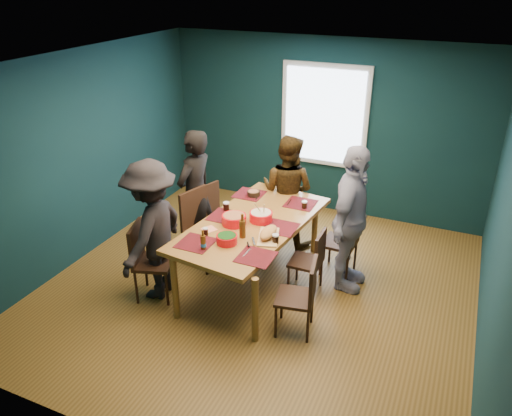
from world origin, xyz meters
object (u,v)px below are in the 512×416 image
Objects in this scene: dining_table at (252,228)px; person_back at (287,191)px; person_near_left at (152,231)px; bowl_salad at (234,219)px; bowl_herbs at (227,239)px; chair_right_far at (347,238)px; person_right at (351,220)px; bowl_dumpling at (261,216)px; chair_right_mid at (312,257)px; chair_right_near at (303,292)px; chair_left_mid at (200,222)px; chair_left_far at (213,211)px; chair_left_near at (146,255)px; person_far_left at (195,194)px; cutting_board at (268,233)px.

dining_table is 1.45× the size of person_back.
person_near_left is 5.88× the size of bowl_salad.
chair_right_far is at bearing 48.33° from bowl_herbs.
bowl_dumpling is at bearing 108.05° from person_right.
chair_right_near reaches higher than chair_right_mid.
dining_table is 1.14m from chair_right_near.
chair_left_mid is at bearing 174.51° from bowl_dumpling.
chair_left_mid is at bearing 97.73° from person_right.
person_right is (0.35, 0.30, 0.43)m from chair_right_mid.
chair_left_far is 0.95× the size of chair_left_near.
bowl_salad reaches higher than bowl_herbs.
chair_left_mid reaches higher than bowl_herbs.
bowl_herbs is at bearing -74.01° from bowl_salad.
dining_table is at bearing 132.24° from chair_right_near.
person_far_left is 6.26× the size of bowl_dumpling.
person_far_left is (-0.11, -0.27, 0.35)m from chair_left_far.
chair_right_mid is at bearing 0.67° from bowl_dumpling.
chair_right_mid is 0.69m from cutting_board.
person_back is at bearing 124.09° from chair_right_mid.
dining_table is 2.59× the size of chair_left_far.
person_near_left is (0.04, -1.05, -0.02)m from person_far_left.
chair_left_mid is at bearing 143.42° from chair_right_near.
bowl_dumpling is at bearing 123.31° from person_near_left.
bowl_dumpling is 1.20× the size of bowl_herbs.
chair_left_mid is at bearing 60.44° from chair_left_near.
person_far_left is at bearing 71.14° from chair_left_near.
person_back is at bearing 65.31° from chair_left_mid.
cutting_board reaches higher than chair_left_near.
bowl_salad reaches higher than chair_left_near.
bowl_salad is at bearing 66.07° from person_far_left.
chair_right_mid is at bearing 13.89° from chair_left_mid.
person_near_left reaches higher than chair_right_mid.
bowl_dumpling is (0.08, 0.07, 0.14)m from dining_table.
bowl_herbs is at bearing -88.12° from dining_table.
bowl_dumpling is 0.50× the size of cutting_board.
chair_left_mid is 0.56× the size of person_right.
chair_left_far is 1.02× the size of chair_right_near.
bowl_salad reaches higher than dining_table.
chair_left_mid is at bearing 141.87° from cutting_board.
bowl_dumpling is at bearing 48.13° from dining_table.
person_back is at bearing 92.81° from bowl_dumpling.
bowl_salad is at bearing 146.82° from cutting_board.
bowl_dumpling reaches higher than cutting_board.
chair_right_near is at bearing -26.87° from bowl_salad.
person_back reaches higher than chair_right_near.
cutting_board is (-0.42, -0.36, 0.41)m from chair_right_mid.
chair_right_far is 0.52× the size of person_far_left.
chair_right_near is at bearing -92.36° from chair_right_far.
chair_left_near is at bearing -142.67° from bowl_salad.
chair_left_near is (-1.01, -0.77, -0.21)m from dining_table.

